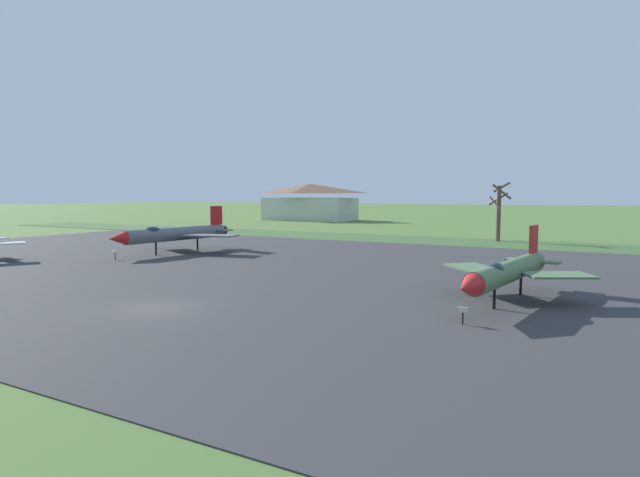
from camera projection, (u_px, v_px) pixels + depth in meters
The scene contains 9 objects.
ground_plane at pixel (158, 310), 27.45m from camera, with size 600.00×600.00×0.00m, color #4C6B33.
asphalt_apron at pixel (302, 271), 40.96m from camera, with size 103.27×51.42×0.05m, color #333335.
grass_verge_strip at pixel (421, 240), 68.73m from camera, with size 163.27×12.00×0.06m, color #3B592E.
jet_fighter_front_left at pixel (507, 271), 28.84m from camera, with size 8.87×13.16×4.23m.
info_placard_front_left at pixel (463, 314), 24.12m from camera, with size 0.49×0.23×0.90m.
jet_fighter_rear_center at pixel (175, 234), 53.36m from camera, with size 12.90×14.90×4.88m.
info_placard_rear_center at pixel (115, 254), 47.73m from camera, with size 0.64×0.32×0.92m.
bare_tree_far_left at pixel (499, 209), 66.73m from camera, with size 3.15×3.22×7.89m.
visitor_building at pixel (310, 202), 122.94m from camera, with size 22.37×12.02×8.77m.
Camera 1 is at (20.61, -19.56, 6.21)m, focal length 28.52 mm.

